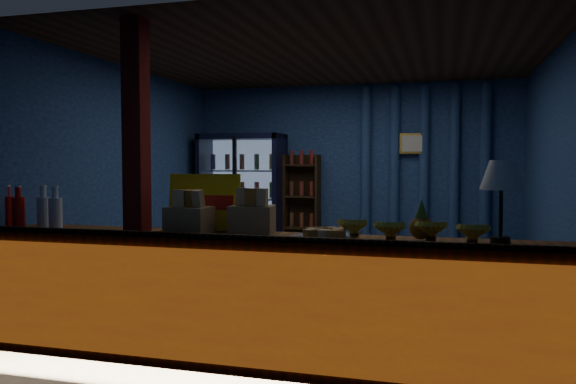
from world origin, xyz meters
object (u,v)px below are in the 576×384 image
object	(u,v)px
shopkeeper	(214,256)
table_lamp	(501,178)
pastry_tray	(326,236)
green_chair	(481,261)

from	to	relation	value
shopkeeper	table_lamp	size ratio (longest dim) A/B	2.50
table_lamp	pastry_tray	bearing A→B (deg)	-173.91
shopkeeper	table_lamp	world-z (taller)	table_lamp
green_chair	table_lamp	bearing A→B (deg)	64.70
shopkeeper	pastry_tray	distance (m)	1.24
pastry_tray	table_lamp	xyz separation A→B (m)	(1.16, 0.12, 0.41)
shopkeeper	green_chair	size ratio (longest dim) A/B	2.24
green_chair	table_lamp	distance (m)	3.40
shopkeeper	table_lamp	distance (m)	2.38
green_chair	pastry_tray	bearing A→B (deg)	45.80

